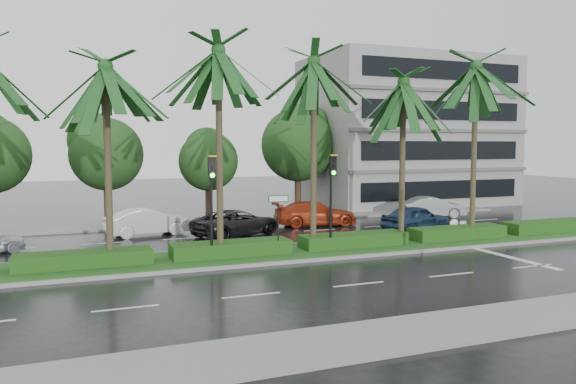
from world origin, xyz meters
name	(u,v)px	position (x,y,z in m)	size (l,w,h in m)	color
ground	(304,258)	(0.00, 0.00, 0.00)	(120.00, 120.00, 0.00)	black
near_sidewalk	(452,327)	(0.00, -10.20, 0.06)	(40.00, 2.40, 0.12)	gray
far_sidewalk	(229,222)	(0.00, 12.00, 0.06)	(40.00, 2.00, 0.12)	gray
median	(295,252)	(0.00, 1.00, 0.08)	(36.00, 4.00, 0.15)	gray
hedge	(295,244)	(0.00, 1.00, 0.45)	(35.20, 1.40, 0.60)	#134314
lane_markings	(369,255)	(3.04, -0.43, 0.01)	(34.00, 13.06, 0.01)	silver
palm_row	(268,79)	(-1.25, 1.02, 7.80)	(26.30, 4.20, 9.60)	#3B3322
signal_median_left	(212,192)	(-4.00, 0.30, 3.00)	(0.34, 0.42, 4.36)	black
signal_median_right	(332,188)	(1.50, 0.30, 3.00)	(0.34, 0.42, 4.36)	black
street_sign	(278,209)	(-1.00, 0.48, 2.12)	(0.95, 0.09, 2.60)	black
bg_trees	(206,149)	(-0.15, 17.59, 4.61)	(32.62, 5.62, 8.12)	#362618
building	(406,132)	(17.00, 18.00, 6.00)	(16.00, 10.00, 12.00)	gray
car_white	(148,222)	(-5.50, 8.74, 0.75)	(4.54, 1.58, 1.49)	silver
car_darkgrey	(237,223)	(-1.00, 6.89, 0.71)	(5.10, 2.35, 1.42)	black
car_red	(315,214)	(4.50, 8.70, 0.74)	(5.11, 2.08, 1.48)	#9A2B10
car_blue	(416,218)	(9.00, 4.67, 0.74)	(4.35, 1.75, 1.48)	navy
car_grey	(433,207)	(13.50, 9.29, 0.71)	(4.31, 1.50, 1.42)	slate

